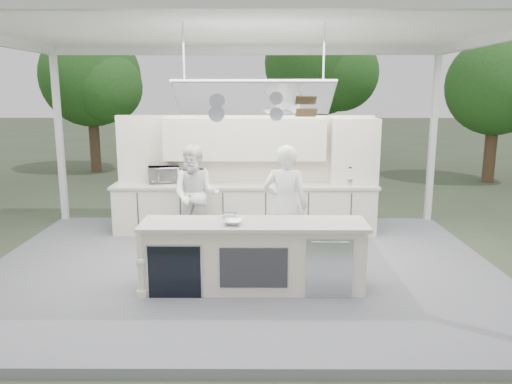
{
  "coord_description": "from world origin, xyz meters",
  "views": [
    {
      "loc": [
        0.26,
        -7.51,
        2.85
      ],
      "look_at": [
        0.22,
        0.4,
        1.23
      ],
      "focal_mm": 35.0,
      "sensor_mm": 36.0,
      "label": 1
    }
  ],
  "objects_px": {
    "sous_chef": "(196,195)",
    "head_chef": "(285,206)",
    "demo_island": "(252,255)",
    "back_counter": "(245,208)"
  },
  "relations": [
    {
      "from": "sous_chef",
      "to": "head_chef",
      "type": "bearing_deg",
      "value": -31.58
    },
    {
      "from": "demo_island",
      "to": "back_counter",
      "type": "height_order",
      "value": "same"
    },
    {
      "from": "back_counter",
      "to": "head_chef",
      "type": "relative_size",
      "value": 2.65
    },
    {
      "from": "head_chef",
      "to": "sous_chef",
      "type": "height_order",
      "value": "head_chef"
    },
    {
      "from": "demo_island",
      "to": "back_counter",
      "type": "distance_m",
      "value": 2.82
    },
    {
      "from": "demo_island",
      "to": "head_chef",
      "type": "bearing_deg",
      "value": 62.19
    },
    {
      "from": "back_counter",
      "to": "head_chef",
      "type": "height_order",
      "value": "head_chef"
    },
    {
      "from": "sous_chef",
      "to": "demo_island",
      "type": "bearing_deg",
      "value": -59.21
    },
    {
      "from": "back_counter",
      "to": "sous_chef",
      "type": "bearing_deg",
      "value": -138.96
    },
    {
      "from": "demo_island",
      "to": "sous_chef",
      "type": "distance_m",
      "value": 2.35
    }
  ]
}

